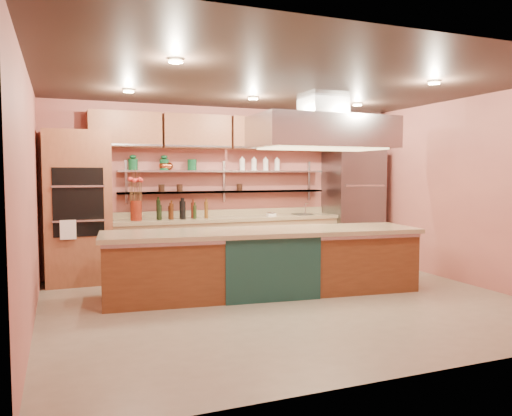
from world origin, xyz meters
name	(u,v)px	position (x,y,z in m)	size (l,w,h in m)	color
floor	(287,303)	(0.00, 0.00, -0.01)	(6.00, 5.00, 0.02)	gray
ceiling	(288,83)	(0.00, 0.00, 2.80)	(6.00, 5.00, 0.02)	black
wall_back	(226,189)	(0.00, 2.50, 1.40)	(6.00, 0.04, 2.80)	#B46155
wall_front	(419,206)	(0.00, -2.50, 1.40)	(6.00, 0.04, 2.80)	#B46155
wall_left	(29,199)	(-3.00, 0.00, 1.40)	(0.04, 5.00, 2.80)	#B46155
wall_right	(469,191)	(3.00, 0.00, 1.40)	(0.04, 5.00, 2.80)	#B46155
oven_stack	(78,208)	(-2.45, 2.18, 1.15)	(0.95, 0.64, 2.30)	brown
refrigerator	(353,207)	(2.35, 2.14, 1.05)	(0.95, 0.72, 2.10)	slate
back_counter	(229,244)	(-0.05, 2.20, 0.47)	(3.84, 0.64, 0.93)	tan
wall_shelf_lower	(226,192)	(-0.05, 2.37, 1.35)	(3.60, 0.26, 0.03)	#ACAFB3
wall_shelf_upper	(226,171)	(-0.05, 2.37, 1.70)	(3.60, 0.26, 0.03)	#ACAFB3
upper_cabinets	(229,133)	(0.00, 2.32, 2.35)	(4.60, 0.36, 0.55)	brown
range_hood	(323,132)	(0.80, 0.54, 2.25)	(2.00, 1.00, 0.45)	#ACAFB3
ceiling_downlights	(281,88)	(0.00, 0.20, 2.77)	(4.00, 2.80, 0.02)	#FFE5A5
island	(264,262)	(-0.10, 0.54, 0.45)	(4.27, 0.93, 0.89)	brown
flower_vase	(136,211)	(-1.59, 2.15, 1.09)	(0.18, 0.18, 0.31)	maroon
oil_bottle_cluster	(183,210)	(-0.86, 2.15, 1.07)	(0.88, 0.25, 0.28)	black
kitchen_scale	(271,214)	(0.70, 2.15, 0.97)	(0.14, 0.11, 0.08)	white
bar_faucet	(305,209)	(1.41, 2.25, 1.03)	(0.03, 0.03, 0.20)	white
copper_kettle	(168,166)	(-1.04, 2.37, 1.78)	(0.17, 0.17, 0.13)	#C85C2E
green_canister	(192,165)	(-0.64, 2.37, 1.81)	(0.15, 0.15, 0.18)	#0E4523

